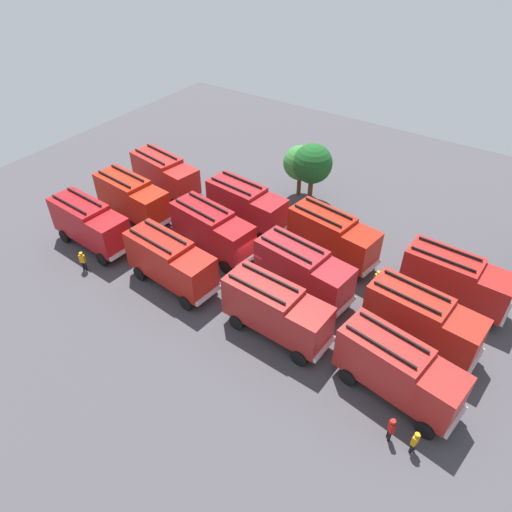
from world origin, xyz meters
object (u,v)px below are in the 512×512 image
Objects in this scene: tree_0 at (300,163)px; fire_truck_6 at (303,270)px; fire_truck_5 at (212,229)px; tree_1 at (312,164)px; fire_truck_1 at (170,261)px; fire_truck_8 at (165,174)px; fire_truck_4 at (132,197)px; fire_truck_2 at (276,309)px; fire_truck_10 at (332,235)px; fire_truck_11 at (456,279)px; firefighter_0 at (391,429)px; firefighter_1 at (377,279)px; firefighter_3 at (415,442)px; traffic_cone_2 at (420,305)px; traffic_cone_1 at (253,246)px; fire_truck_0 at (90,223)px; fire_truck_7 at (422,319)px; fire_truck_9 at (246,204)px; fire_truck_3 at (398,369)px; traffic_cone_0 at (316,273)px; firefighter_2 at (83,260)px.

fire_truck_6 is at bearing -59.28° from tree_0.
tree_1 reaches higher than fire_truck_5.
fire_truck_1 is 12.89m from fire_truck_8.
fire_truck_4 is 8.64m from fire_truck_5.
fire_truck_2 is at bearing -19.94° from fire_truck_5.
fire_truck_11 is (9.20, 0.18, 0.00)m from fire_truck_10.
firefighter_0 is 11.89m from firefighter_1.
traffic_cone_2 is (-3.13, 10.49, -0.56)m from firefighter_3.
firefighter_0 is 18.06m from traffic_cone_1.
fire_truck_0 is 19.00m from tree_0.
fire_truck_7 and fire_truck_8 have the same top height.
fire_truck_0 reaches higher than firefighter_0.
fire_truck_8 is 11.89× the size of traffic_cone_1.
fire_truck_5 is 1.35× the size of tree_1.
fire_truck_7 is at bearing -10.23° from fire_truck_9.
fire_truck_3 is 10.92m from traffic_cone_0.
traffic_cone_0 is at bearing 96.34° from fire_truck_6.
firefighter_3 is at bearing -16.22° from firefighter_1.
fire_truck_6 is 5.62m from firefighter_1.
fire_truck_6 is at bearing -79.85° from fire_truck_10.
fire_truck_3 is (16.86, -0.03, 0.00)m from fire_truck_1.
firefighter_3 is at bearing -3.36° from fire_truck_1.
fire_truck_4 is 4.58× the size of firefighter_1.
firefighter_0 is at bearing -2.42° from fire_truck_0.
fire_truck_7 reaches higher than traffic_cone_2.
fire_truck_2 is at bearing -171.78° from fire_truck_3.
firefighter_2 is (-14.82, -11.83, -1.23)m from fire_truck_10.
traffic_cone_1 is at bearing 116.96° from firefighter_2.
tree_0 is at bearing 143.09° from fire_truck_10.
fire_truck_10 is 15.49m from firefighter_0.
firefighter_0 is at bearing -30.34° from fire_truck_6.
fire_truck_11 is at bearing 6.47° from fire_truck_9.
firefighter_3 reaches higher than traffic_cone_2.
fire_truck_3 reaches higher than firefighter_0.
tree_1 is (-15.12, 18.81, 2.77)m from firefighter_0.
fire_truck_9 is 12.53m from firefighter_1.
fire_truck_0 is 1.00× the size of fire_truck_11.
firefighter_1 is 2.43× the size of traffic_cone_2.
fire_truck_7 is 0.99× the size of fire_truck_8.
fire_truck_6 is at bearing -19.76° from firefighter_3.
traffic_cone_2 is at bearing -32.08° from tree_1.
fire_truck_3 is 7.92m from traffic_cone_2.
fire_truck_10 is (16.68, 9.25, 0.00)m from fire_truck_0.
fire_truck_7 is 17.16m from fire_truck_9.
traffic_cone_1 is (-6.31, 6.62, -1.84)m from fire_truck_2.
fire_truck_4 is (-8.59, 4.61, 0.00)m from fire_truck_1.
fire_truck_4 is (-0.07, 4.65, 0.00)m from fire_truck_0.
traffic_cone_1 is 13.45m from traffic_cone_2.
fire_truck_5 reaches higher than firefighter_1.
fire_truck_5 is at bearing 6.31° from fire_truck_4.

